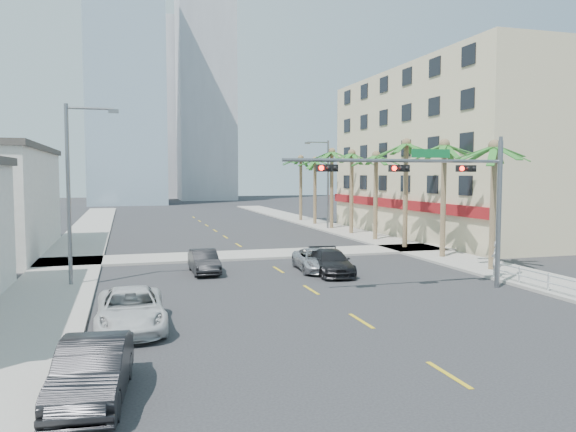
# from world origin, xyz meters

# --- Properties ---
(ground) EXTENTS (260.00, 260.00, 0.00)m
(ground) POSITION_xyz_m (0.00, 0.00, 0.00)
(ground) COLOR #262628
(ground) RESTS_ON ground
(sidewalk_right) EXTENTS (4.00, 120.00, 0.15)m
(sidewalk_right) POSITION_xyz_m (12.00, 20.00, 0.07)
(sidewalk_right) COLOR gray
(sidewalk_right) RESTS_ON ground
(sidewalk_left) EXTENTS (4.00, 120.00, 0.15)m
(sidewalk_left) POSITION_xyz_m (-12.00, 20.00, 0.07)
(sidewalk_left) COLOR gray
(sidewalk_left) RESTS_ON ground
(sidewalk_cross) EXTENTS (80.00, 4.00, 0.15)m
(sidewalk_cross) POSITION_xyz_m (0.00, 22.00, 0.07)
(sidewalk_cross) COLOR gray
(sidewalk_cross) RESTS_ON ground
(building_right) EXTENTS (15.25, 28.00, 15.00)m
(building_right) POSITION_xyz_m (21.99, 30.00, 7.50)
(building_right) COLOR beige
(building_right) RESTS_ON ground
(tower_far_left) EXTENTS (14.00, 14.00, 48.00)m
(tower_far_left) POSITION_xyz_m (-8.00, 95.00, 24.00)
(tower_far_left) COLOR #99B2C6
(tower_far_left) RESTS_ON ground
(tower_far_right) EXTENTS (12.00, 12.00, 60.00)m
(tower_far_right) POSITION_xyz_m (9.00, 110.00, 30.00)
(tower_far_right) COLOR #ADADB2
(tower_far_right) RESTS_ON ground
(tower_far_center) EXTENTS (16.00, 16.00, 42.00)m
(tower_far_center) POSITION_xyz_m (-3.00, 125.00, 21.00)
(tower_far_center) COLOR #ADADB2
(tower_far_center) RESTS_ON ground
(traffic_signal_mast) EXTENTS (11.12, 0.54, 7.20)m
(traffic_signal_mast) POSITION_xyz_m (5.78, 7.95, 5.06)
(traffic_signal_mast) COLOR slate
(traffic_signal_mast) RESTS_ON ground
(palm_tree_0) EXTENTS (4.80, 4.80, 7.80)m
(palm_tree_0) POSITION_xyz_m (11.60, 12.00, 7.08)
(palm_tree_0) COLOR brown
(palm_tree_0) RESTS_ON ground
(palm_tree_1) EXTENTS (4.80, 4.80, 8.16)m
(palm_tree_1) POSITION_xyz_m (11.60, 17.20, 7.43)
(palm_tree_1) COLOR brown
(palm_tree_1) RESTS_ON ground
(palm_tree_2) EXTENTS (4.80, 4.80, 8.52)m
(palm_tree_2) POSITION_xyz_m (11.60, 22.40, 7.78)
(palm_tree_2) COLOR brown
(palm_tree_2) RESTS_ON ground
(palm_tree_3) EXTENTS (4.80, 4.80, 7.80)m
(palm_tree_3) POSITION_xyz_m (11.60, 27.60, 7.08)
(palm_tree_3) COLOR brown
(palm_tree_3) RESTS_ON ground
(palm_tree_4) EXTENTS (4.80, 4.80, 8.16)m
(palm_tree_4) POSITION_xyz_m (11.60, 32.80, 7.43)
(palm_tree_4) COLOR brown
(palm_tree_4) RESTS_ON ground
(palm_tree_5) EXTENTS (4.80, 4.80, 8.52)m
(palm_tree_5) POSITION_xyz_m (11.60, 38.00, 7.78)
(palm_tree_5) COLOR brown
(palm_tree_5) RESTS_ON ground
(palm_tree_6) EXTENTS (4.80, 4.80, 7.80)m
(palm_tree_6) POSITION_xyz_m (11.60, 43.20, 7.08)
(palm_tree_6) COLOR brown
(palm_tree_6) RESTS_ON ground
(palm_tree_7) EXTENTS (4.80, 4.80, 8.16)m
(palm_tree_7) POSITION_xyz_m (11.60, 48.40, 7.43)
(palm_tree_7) COLOR brown
(palm_tree_7) RESTS_ON ground
(streetlight_left) EXTENTS (2.55, 0.25, 9.00)m
(streetlight_left) POSITION_xyz_m (-11.00, 14.00, 5.06)
(streetlight_left) COLOR slate
(streetlight_left) RESTS_ON ground
(streetlight_right) EXTENTS (2.55, 0.25, 9.00)m
(streetlight_right) POSITION_xyz_m (11.00, 38.00, 5.06)
(streetlight_right) COLOR slate
(streetlight_right) RESTS_ON ground
(guardrail) EXTENTS (0.08, 8.08, 1.00)m
(guardrail) POSITION_xyz_m (10.30, 6.00, 0.67)
(guardrail) COLOR silver
(guardrail) RESTS_ON ground
(car_parked_mid) EXTENTS (2.03, 4.70, 1.50)m
(car_parked_mid) POSITION_xyz_m (-9.40, -1.13, 0.75)
(car_parked_mid) COLOR black
(car_parked_mid) RESTS_ON ground
(car_parked_far) EXTENTS (2.39, 5.17, 1.44)m
(car_parked_far) POSITION_xyz_m (-8.42, 5.29, 0.72)
(car_parked_far) COLOR silver
(car_parked_far) RESTS_ON ground
(car_lane_left) EXTENTS (1.44, 4.03, 1.32)m
(car_lane_left) POSITION_xyz_m (-4.33, 16.10, 0.66)
(car_lane_left) COLOR black
(car_lane_left) RESTS_ON ground
(car_lane_center) EXTENTS (2.54, 4.78, 1.28)m
(car_lane_center) POSITION_xyz_m (2.00, 15.01, 0.64)
(car_lane_center) COLOR #B8B8BD
(car_lane_center) RESTS_ON ground
(car_lane_right) EXTENTS (2.42, 4.87, 1.36)m
(car_lane_right) POSITION_xyz_m (2.44, 13.74, 0.68)
(car_lane_right) COLOR black
(car_lane_right) RESTS_ON ground
(pedestrian) EXTENTS (0.83, 0.77, 1.90)m
(pedestrian) POSITION_xyz_m (10.30, 9.86, 1.10)
(pedestrian) COLOR white
(pedestrian) RESTS_ON sidewalk_right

